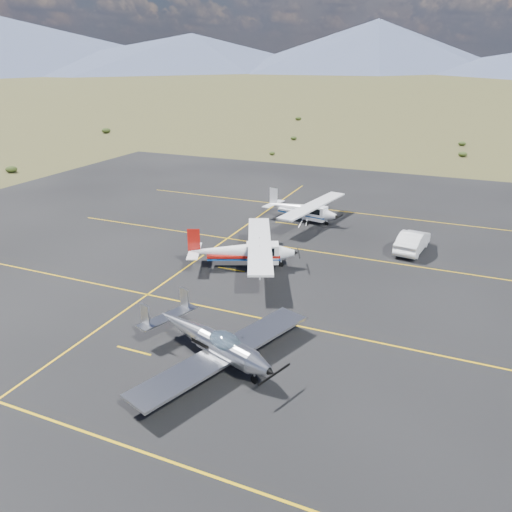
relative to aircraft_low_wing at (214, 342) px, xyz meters
The scene contains 6 objects.
ground 3.14m from the aircraft_low_wing, 111.86° to the left, with size 1600.00×1600.00×0.00m, color #383D1C.
apron 9.86m from the aircraft_low_wing, 96.45° to the left, with size 72.00×72.00×0.02m, color black.
aircraft_low_wing is the anchor object (origin of this frame).
aircraft_cessna 11.51m from the aircraft_low_wing, 107.65° to the left, with size 7.91×10.57×2.77m.
aircraft_plain 22.68m from the aircraft_low_wing, 97.67° to the left, with size 6.15×9.97×2.52m.
sedan 19.87m from the aircraft_low_wing, 70.17° to the left, with size 1.64×4.71×1.55m, color white.
Camera 1 is at (10.85, -20.48, 13.47)m, focal length 35.00 mm.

